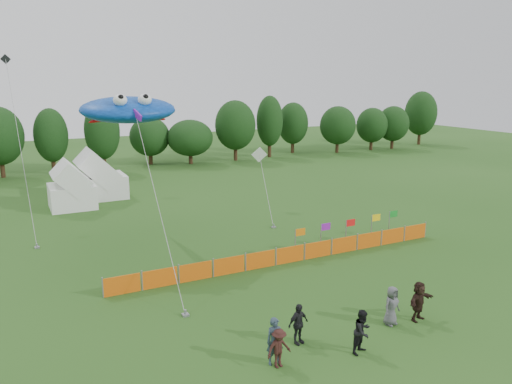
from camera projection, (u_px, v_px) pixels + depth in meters
name	position (u px, v px, depth m)	size (l,w,h in m)	color
ground	(319.00, 338.00, 21.32)	(160.00, 160.00, 0.00)	#234C16
treeline	(123.00, 134.00, 60.19)	(104.57, 8.78, 8.36)	#382314
tent_left	(72.00, 189.00, 42.39)	(3.73, 3.73, 3.29)	white
tent_right	(98.00, 179.00, 45.87)	(4.91, 3.93, 3.47)	white
barrier_fence	(290.00, 255.00, 29.96)	(21.90, 0.06, 1.00)	#DA590C
flag_row	(348.00, 229.00, 32.35)	(8.73, 0.77, 2.03)	gray
spectator_a	(275.00, 341.00, 19.22)	(0.70, 0.46, 1.92)	#2A3A47
spectator_b	(363.00, 331.00, 20.05)	(0.90, 0.70, 1.85)	black
spectator_c	(279.00, 348.00, 19.06)	(1.02, 0.59, 1.58)	#341814
spectator_d	(298.00, 324.00, 20.74)	(1.04, 0.43, 1.77)	black
spectator_e	(392.00, 306.00, 22.35)	(0.88, 0.58, 1.81)	#535258
spectator_f	(419.00, 301.00, 22.75)	(1.73, 0.55, 1.86)	black
stingray_kite	(127.00, 110.00, 31.15)	(6.09, 18.62, 10.01)	blue
small_kite_white	(262.00, 170.00, 41.09)	(2.83, 6.57, 5.19)	silver
small_kite_dark	(18.00, 135.00, 36.13)	(1.04, 11.05, 12.70)	black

